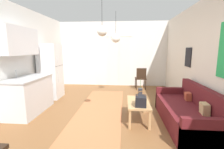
{
  "coord_description": "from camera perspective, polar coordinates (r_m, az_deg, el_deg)",
  "views": [
    {
      "loc": [
        0.5,
        -3.29,
        1.61
      ],
      "look_at": [
        0.16,
        1.0,
        0.9
      ],
      "focal_mm": 25.3,
      "sensor_mm": 36.0,
      "label": 1
    }
  ],
  "objects": [
    {
      "name": "ground_plane",
      "position": [
        3.72,
        -3.85,
        -17.12
      ],
      "size": [
        5.13,
        7.68,
        0.1
      ],
      "primitive_type": "cube",
      "color": "brown"
    },
    {
      "name": "kitchen_counter",
      "position": [
        4.45,
        -28.41,
        -2.32
      ],
      "size": [
        0.65,
        1.31,
        2.11
      ],
      "color": "silver",
      "rests_on": "ground_plane"
    },
    {
      "name": "refrigerator",
      "position": [
        5.5,
        -21.25,
        1.12
      ],
      "size": [
        0.62,
        0.65,
        1.76
      ],
      "color": "white",
      "rests_on": "ground_plane"
    },
    {
      "name": "couch",
      "position": [
        3.78,
        25.97,
        -12.4
      ],
      "size": [
        0.83,
        1.99,
        0.82
      ],
      "color": "#5B191E",
      "rests_on": "ground_plane"
    },
    {
      "name": "pendant_lamp_near",
      "position": [
        3.25,
        -3.6,
        15.4
      ],
      "size": [
        0.2,
        0.2,
        0.89
      ],
      "color": "black"
    },
    {
      "name": "handbag",
      "position": [
        3.34,
        10.38,
        -9.33
      ],
      "size": [
        0.25,
        0.29,
        0.32
      ],
      "color": "black",
      "rests_on": "coffee_table"
    },
    {
      "name": "coffee_table",
      "position": [
        3.63,
        9.44,
        -10.61
      ],
      "size": [
        0.47,
        0.92,
        0.44
      ],
      "color": "tan",
      "rests_on": "ground_plane"
    },
    {
      "name": "pendant_lamp_far",
      "position": [
        5.02,
        1.33,
        13.01
      ],
      "size": [
        0.28,
        0.28,
        0.94
      ],
      "color": "black"
    },
    {
      "name": "wall_back",
      "position": [
        6.9,
        0.49,
        7.29
      ],
      "size": [
        4.73,
        0.13,
        2.73
      ],
      "color": "white",
      "rests_on": "ground_plane"
    },
    {
      "name": "bamboo_vase",
      "position": [
        3.88,
        10.13,
        -6.57
      ],
      "size": [
        0.11,
        0.11,
        0.45
      ],
      "color": "#2D2D33",
      "rests_on": "coffee_table"
    },
    {
      "name": "area_rug",
      "position": [
        4.24,
        -4.36,
        -12.83
      ],
      "size": [
        1.15,
        3.77,
        0.01
      ],
      "primitive_type": "cube",
      "color": "#B26B42",
      "rests_on": "ground_plane"
    },
    {
      "name": "accent_chair",
      "position": [
        6.35,
        10.37,
        -1.01
      ],
      "size": [
        0.44,
        0.42,
        0.86
      ],
      "rotation": [
        0.0,
        0.0,
        3.2
      ],
      "color": "black",
      "rests_on": "ground_plane"
    },
    {
      "name": "wall_right",
      "position": [
        3.76,
        33.52,
        4.18
      ],
      "size": [
        0.12,
        7.28,
        2.73
      ],
      "color": "silver",
      "rests_on": "ground_plane"
    }
  ]
}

